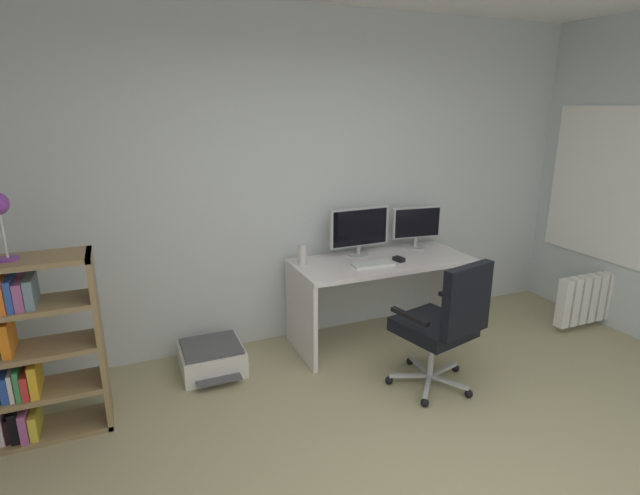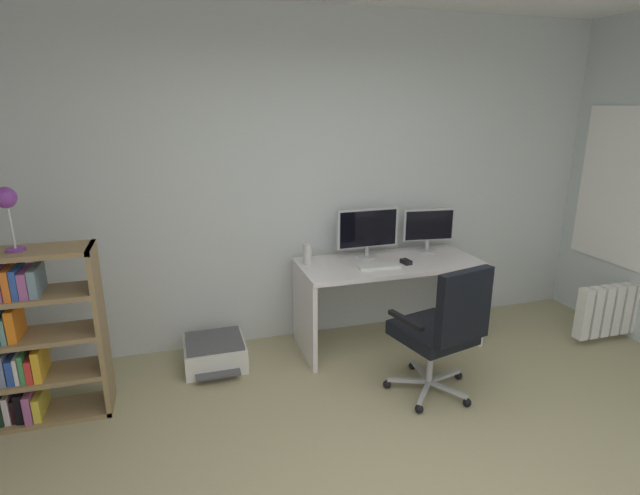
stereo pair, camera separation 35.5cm
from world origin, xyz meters
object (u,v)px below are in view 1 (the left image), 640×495
object	(u,v)px
desk	(381,281)
keyboard	(373,264)
monitor_main	(359,229)
desktop_speaker	(302,255)
monitor_secondary	(416,224)
printer	(212,358)
office_chair	(444,321)
radiator	(598,296)
bookshelf	(25,352)
computer_mouse	(399,259)

from	to	relation	value
desk	keyboard	bearing A→B (deg)	-141.68
monitor_main	desktop_speaker	bearing A→B (deg)	-175.01
monitor_secondary	printer	xyz separation A→B (m)	(-1.92, -0.15, -0.86)
keyboard	office_chair	bearing A→B (deg)	-75.54
monitor_secondary	desktop_speaker	xyz separation A→B (m)	(-1.12, -0.05, -0.14)
radiator	monitor_secondary	bearing A→B (deg)	155.66
monitor_secondary	bookshelf	size ratio (longest dim) A/B	0.40
monitor_secondary	computer_mouse	bearing A→B (deg)	-141.20
monitor_secondary	bookshelf	world-z (taller)	bookshelf
monitor_secondary	computer_mouse	world-z (taller)	monitor_secondary
monitor_secondary	keyboard	distance (m)	0.70
keyboard	office_chair	distance (m)	0.81
bookshelf	radiator	size ratio (longest dim) A/B	1.20
printer	keyboard	bearing A→B (deg)	-6.40
computer_mouse	bookshelf	world-z (taller)	bookshelf
desk	monitor_secondary	bearing A→B (deg)	21.80
computer_mouse	bookshelf	size ratio (longest dim) A/B	0.09
printer	desk	bearing A→B (deg)	-1.13
monitor_main	office_chair	xyz separation A→B (m)	(0.13, -1.06, -0.43)
bookshelf	radiator	bearing A→B (deg)	-2.67
desk	computer_mouse	size ratio (longest dim) A/B	15.18
monitor_main	desktop_speaker	size ratio (longest dim) A/B	3.23
computer_mouse	bookshelf	distance (m)	2.75
monitor_main	desk	bearing A→B (deg)	-53.85
office_chair	bookshelf	xyz separation A→B (m)	(-2.63, 0.57, 0.03)
monitor_secondary	keyboard	world-z (taller)	monitor_secondary
desk	bookshelf	world-z (taller)	bookshelf
radiator	keyboard	bearing A→B (deg)	169.23
monitor_main	monitor_secondary	xyz separation A→B (m)	(0.58, 0.00, -0.02)
monitor_main	radiator	distance (m)	2.37
keyboard	computer_mouse	world-z (taller)	computer_mouse
desktop_speaker	office_chair	world-z (taller)	office_chair
office_chair	printer	distance (m)	1.79
office_chair	desk	bearing A→B (deg)	90.20
radiator	desk	bearing A→B (deg)	165.24
monitor_main	printer	size ratio (longest dim) A/B	1.04
monitor_main	bookshelf	size ratio (longest dim) A/B	0.48
keyboard	printer	xyz separation A→B (m)	(-1.32, 0.15, -0.64)
monitor_main	printer	xyz separation A→B (m)	(-1.34, -0.15, -0.87)
printer	office_chair	bearing A→B (deg)	-31.69
desk	keyboard	size ratio (longest dim) A/B	4.47
office_chair	bookshelf	distance (m)	2.69
desk	monitor_secondary	size ratio (longest dim) A/B	3.28
computer_mouse	printer	size ratio (longest dim) A/B	0.19
monitor_main	radiator	xyz separation A→B (m)	(2.15, -0.71, -0.70)
desktop_speaker	printer	world-z (taller)	desktop_speaker
bookshelf	printer	xyz separation A→B (m)	(1.16, 0.34, -0.47)
keyboard	printer	world-z (taller)	keyboard
desk	monitor_main	distance (m)	0.49
computer_mouse	bookshelf	bearing A→B (deg)	176.14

